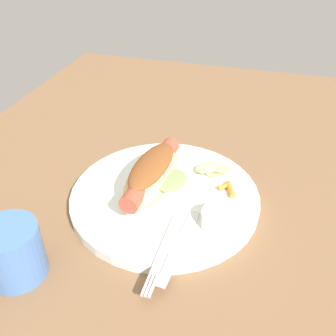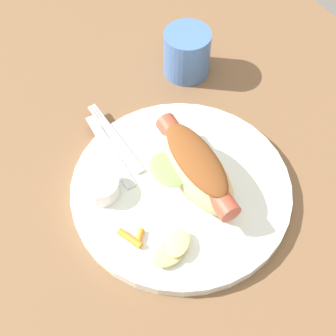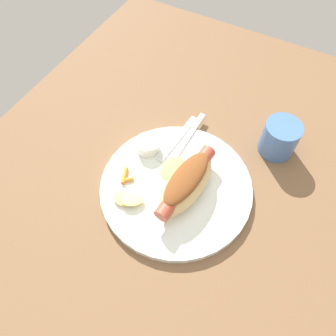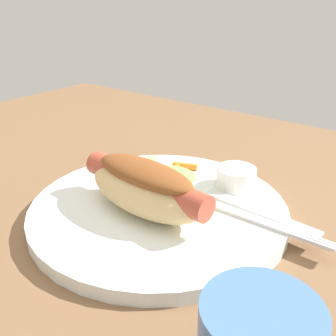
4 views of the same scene
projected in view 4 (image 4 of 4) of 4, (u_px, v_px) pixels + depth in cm
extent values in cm
cube|color=brown|center=(139.00, 213.00, 49.00)|extent=(120.00, 90.00, 1.80)
cylinder|color=white|center=(160.00, 209.00, 46.72)|extent=(30.27, 30.27, 1.60)
ellipsoid|color=#DBB77A|center=(145.00, 190.00, 43.70)|extent=(16.30, 8.15, 5.19)
cylinder|color=#B24733|center=(145.00, 183.00, 43.32)|extent=(17.52, 4.44, 2.91)
ellipsoid|color=brown|center=(144.00, 173.00, 42.78)|extent=(13.80, 6.25, 2.20)
ellipsoid|color=#7FC65B|center=(173.00, 174.00, 45.15)|extent=(6.20, 4.67, 0.62)
cylinder|color=white|center=(236.00, 177.00, 49.80)|extent=(5.05, 5.05, 2.57)
cube|color=silver|center=(252.00, 219.00, 42.82)|extent=(11.51, 1.30, 0.40)
cube|color=silver|center=(318.00, 245.00, 38.41)|extent=(3.20, 0.33, 0.40)
cube|color=silver|center=(320.00, 242.00, 38.74)|extent=(3.20, 0.33, 0.40)
cube|color=silver|center=(321.00, 240.00, 39.06)|extent=(3.20, 0.33, 0.40)
cube|color=silver|center=(259.00, 212.00, 44.13)|extent=(14.40, 2.69, 0.36)
ellipsoid|color=#DAC97A|center=(149.00, 168.00, 54.97)|extent=(2.95, 4.09, 0.50)
ellipsoid|color=#DAC97A|center=(147.00, 161.00, 55.79)|extent=(3.21, 4.54, 0.98)
ellipsoid|color=#DAC97A|center=(141.00, 165.00, 53.82)|extent=(4.89, 5.16, 1.08)
cylinder|color=orange|center=(183.00, 165.00, 55.26)|extent=(3.67, 2.09, 0.93)
cylinder|color=orange|center=(177.00, 168.00, 54.64)|extent=(2.28, 2.29, 0.81)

